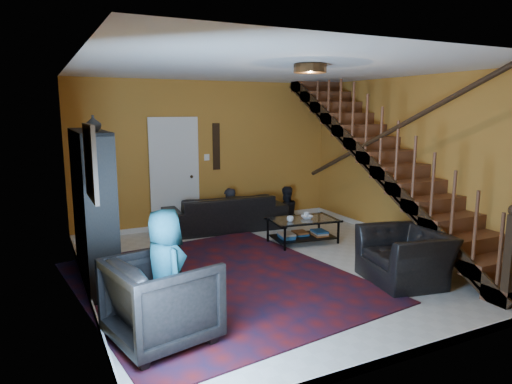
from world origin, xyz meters
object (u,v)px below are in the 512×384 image
sofa (224,212)px  armchair_right (405,256)px  armchair_left (162,300)px  bookshelf (94,210)px  coffee_table (303,229)px

sofa → armchair_right: 3.73m
armchair_left → bookshelf: bearing=-2.5°
armchair_left → coffee_table: 3.80m
armchair_right → bookshelf: bearing=-106.8°
bookshelf → sofa: (2.53, 1.70, -0.63)m
armchair_right → coffee_table: 2.13m
bookshelf → armchair_right: bookshelf is taller
armchair_left → coffee_table: armchair_left is taller
bookshelf → sofa: bookshelf is taller
armchair_left → armchair_right: size_ratio=0.89×
bookshelf → armchair_left: 2.12m
sofa → coffee_table: sofa is taller
sofa → armchair_right: bearing=111.8°
bookshelf → armchair_left: (0.35, -2.02, -0.53)m
armchair_left → armchair_right: armchair_left is taller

